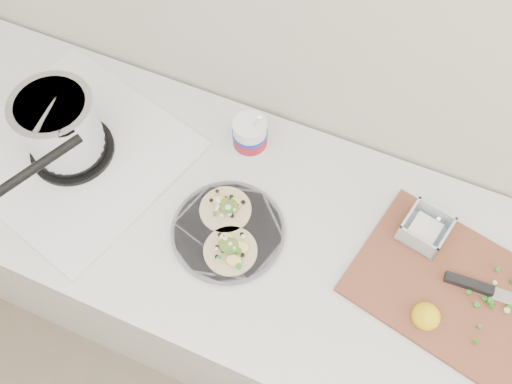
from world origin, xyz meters
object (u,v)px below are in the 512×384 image
at_px(taco_plate, 228,230).
at_px(tub, 251,134).
at_px(stove, 65,136).
at_px(cutboard, 457,284).

relative_size(taco_plate, tub, 1.35).
height_order(stove, tub, stove).
bearing_deg(tub, stove, -154.16).
relative_size(stove, tub, 3.13).
bearing_deg(cutboard, stove, -165.67).
relative_size(stove, taco_plate, 2.32).
bearing_deg(taco_plate, stove, 174.41).
height_order(tub, cutboard, tub).
bearing_deg(stove, tub, 40.97).
height_order(stove, taco_plate, stove).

